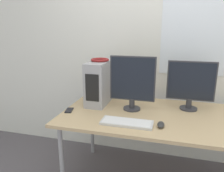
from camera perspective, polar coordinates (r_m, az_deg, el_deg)
name	(u,v)px	position (r m, az deg, el deg)	size (l,w,h in m)	color
wall_back	(170,41)	(2.46, 14.81, 11.40)	(8.00, 0.07, 2.70)	silver
desk	(163,120)	(2.03, 13.24, -8.58)	(1.81, 0.92, 0.73)	tan
pc_tower	(100,82)	(2.23, -3.10, 1.06)	(0.19, 0.48, 0.43)	#9E9EA3
headphones	(100,60)	(2.19, -3.18, 6.84)	(0.18, 0.18, 0.03)	maroon
monitor_main	(132,82)	(2.01, 5.35, 1.14)	(0.42, 0.16, 0.51)	#333338
monitor_right_near	(191,84)	(2.14, 19.86, 0.50)	(0.43, 0.16, 0.46)	#333338
keyboard	(127,122)	(1.79, 3.87, -9.49)	(0.42, 0.16, 0.02)	silver
mouse	(161,125)	(1.77, 12.62, -9.81)	(0.06, 0.11, 0.04)	#2D2D2D
cell_phone	(69,110)	(2.09, -11.12, -6.23)	(0.09, 0.13, 0.01)	black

